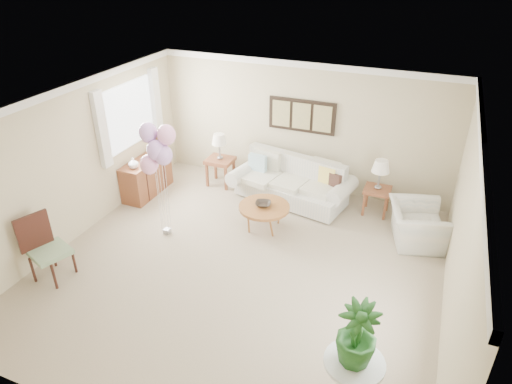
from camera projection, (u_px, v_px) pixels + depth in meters
ground_plane at (242, 266)px, 7.26m from camera, size 6.00×6.00×0.00m
room_shell at (236, 171)px, 6.59m from camera, size 6.04×6.04×2.60m
wall_art_triptych at (302, 116)px, 8.92m from camera, size 1.35×0.06×0.65m
sofa at (292, 184)px, 8.99m from camera, size 2.50×1.27×0.86m
end_table_left at (220, 163)px, 9.49m from camera, size 0.54×0.49×0.59m
end_table_right at (377, 192)px, 8.49m from camera, size 0.48×0.44×0.53m
lamp_left at (219, 140)px, 9.25m from camera, size 0.31×0.31×0.54m
lamp_right at (381, 167)px, 8.24m from camera, size 0.32×0.32×0.57m
coffee_table at (264, 208)px, 8.04m from camera, size 0.91×0.91×0.46m
decor_bowl at (263, 204)px, 8.01m from camera, size 0.34×0.34×0.07m
armchair at (416, 224)px, 7.74m from camera, size 1.10×1.19×0.65m
side_table at (353, 372)px, 4.84m from camera, size 0.65×0.65×0.70m
potted_plant at (357, 334)px, 4.58m from camera, size 0.51×0.51×0.76m
accent_chair at (45, 246)px, 6.80m from camera, size 0.67×0.67×1.06m
credenza at (147, 177)px, 9.22m from camera, size 0.46×1.20×0.74m
vase_white at (133, 163)px, 8.67m from camera, size 0.21×0.21×0.20m
vase_sage at (153, 150)px, 9.23m from camera, size 0.25×0.25×0.20m
balloon_cluster at (157, 147)px, 7.29m from camera, size 0.60×0.54×2.05m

